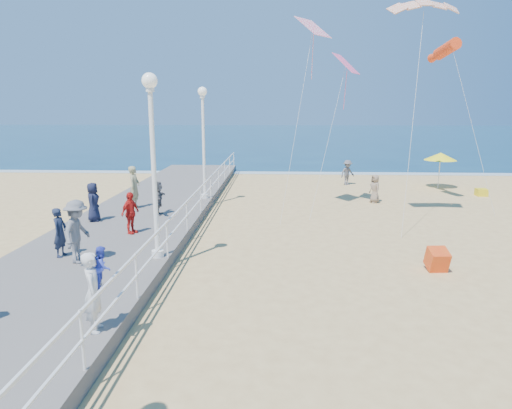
{
  "coord_description": "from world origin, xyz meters",
  "views": [
    {
      "loc": [
        -1.8,
        -12.86,
        4.79
      ],
      "look_at": [
        -2.5,
        2.0,
        1.6
      ],
      "focal_mm": 32.0,
      "sensor_mm": 36.0,
      "label": 1
    }
  ],
  "objects_px": {
    "woman_holding_toddler": "(94,292)",
    "spectator_0": "(60,232)",
    "spectator_5": "(158,198)",
    "beach_chair_right": "(481,192)",
    "beach_walker_c": "(375,189)",
    "beach_walker_a": "(347,173)",
    "lamp_post_mid": "(153,147)",
    "spectator_3": "(130,213)",
    "beach_umbrella": "(441,156)",
    "lamp_post_far": "(203,131)",
    "spectator_2": "(77,232)",
    "toddler_held": "(102,267)",
    "box_kite": "(437,261)",
    "spectator_4": "(93,202)",
    "spectator_6": "(134,187)"
  },
  "relations": [
    {
      "from": "spectator_4",
      "to": "beach_chair_right",
      "type": "distance_m",
      "value": 20.13
    },
    {
      "from": "spectator_2",
      "to": "beach_chair_right",
      "type": "xyz_separation_m",
      "value": [
        16.92,
        12.91,
        -1.11
      ]
    },
    {
      "from": "beach_walker_c",
      "to": "beach_umbrella",
      "type": "xyz_separation_m",
      "value": [
        4.72,
        4.45,
        1.19
      ]
    },
    {
      "from": "lamp_post_far",
      "to": "woman_holding_toddler",
      "type": "relative_size",
      "value": 3.26
    },
    {
      "from": "lamp_post_far",
      "to": "box_kite",
      "type": "xyz_separation_m",
      "value": [
        8.32,
        -8.75,
        -3.36
      ]
    },
    {
      "from": "toddler_held",
      "to": "spectator_3",
      "type": "xyz_separation_m",
      "value": [
        -1.7,
        6.95,
        -0.54
      ]
    },
    {
      "from": "lamp_post_mid",
      "to": "beach_walker_a",
      "type": "bearing_deg",
      "value": 63.07
    },
    {
      "from": "woman_holding_toddler",
      "to": "box_kite",
      "type": "distance_m",
      "value": 9.71
    },
    {
      "from": "spectator_3",
      "to": "beach_walker_c",
      "type": "height_order",
      "value": "spectator_3"
    },
    {
      "from": "lamp_post_mid",
      "to": "spectator_5",
      "type": "distance_m",
      "value": 6.13
    },
    {
      "from": "spectator_3",
      "to": "spectator_6",
      "type": "distance_m",
      "value": 4.28
    },
    {
      "from": "spectator_2",
      "to": "spectator_3",
      "type": "height_order",
      "value": "spectator_2"
    },
    {
      "from": "spectator_5",
      "to": "beach_chair_right",
      "type": "xyz_separation_m",
      "value": [
        16.15,
        6.92,
        -0.91
      ]
    },
    {
      "from": "beach_umbrella",
      "to": "spectator_6",
      "type": "bearing_deg",
      "value": -153.22
    },
    {
      "from": "woman_holding_toddler",
      "to": "beach_umbrella",
      "type": "bearing_deg",
      "value": -47.96
    },
    {
      "from": "lamp_post_mid",
      "to": "spectator_0",
      "type": "height_order",
      "value": "lamp_post_mid"
    },
    {
      "from": "beach_walker_c",
      "to": "beach_walker_a",
      "type": "bearing_deg",
      "value": 165.04
    },
    {
      "from": "woman_holding_toddler",
      "to": "toddler_held",
      "type": "distance_m",
      "value": 0.51
    },
    {
      "from": "lamp_post_far",
      "to": "beach_chair_right",
      "type": "height_order",
      "value": "lamp_post_far"
    },
    {
      "from": "toddler_held",
      "to": "beach_walker_c",
      "type": "relative_size",
      "value": 0.6
    },
    {
      "from": "beach_walker_c",
      "to": "woman_holding_toddler",
      "type": "bearing_deg",
      "value": -51.23
    },
    {
      "from": "beach_walker_a",
      "to": "woman_holding_toddler",
      "type": "bearing_deg",
      "value": -145.27
    },
    {
      "from": "spectator_0",
      "to": "spectator_6",
      "type": "height_order",
      "value": "spectator_6"
    },
    {
      "from": "spectator_6",
      "to": "beach_walker_a",
      "type": "height_order",
      "value": "spectator_6"
    },
    {
      "from": "spectator_5",
      "to": "beach_walker_c",
      "type": "bearing_deg",
      "value": -69.89
    },
    {
      "from": "box_kite",
      "to": "beach_walker_c",
      "type": "bearing_deg",
      "value": 84.58
    },
    {
      "from": "toddler_held",
      "to": "spectator_3",
      "type": "distance_m",
      "value": 7.17
    },
    {
      "from": "toddler_held",
      "to": "beach_umbrella",
      "type": "bearing_deg",
      "value": -47.87
    },
    {
      "from": "woman_holding_toddler",
      "to": "beach_chair_right",
      "type": "relative_size",
      "value": 2.97
    },
    {
      "from": "lamp_post_mid",
      "to": "spectator_3",
      "type": "bearing_deg",
      "value": 122.57
    },
    {
      "from": "spectator_0",
      "to": "spectator_2",
      "type": "relative_size",
      "value": 0.81
    },
    {
      "from": "spectator_3",
      "to": "woman_holding_toddler",
      "type": "bearing_deg",
      "value": -146.41
    },
    {
      "from": "spectator_3",
      "to": "beach_umbrella",
      "type": "xyz_separation_m",
      "value": [
        14.84,
        12.18,
        0.77
      ]
    },
    {
      "from": "lamp_post_far",
      "to": "toddler_held",
      "type": "xyz_separation_m",
      "value": [
        0.1,
        -13.45,
        -1.98
      ]
    },
    {
      "from": "woman_holding_toddler",
      "to": "box_kite",
      "type": "xyz_separation_m",
      "value": [
        8.37,
        4.84,
        -0.92
      ]
    },
    {
      "from": "spectator_0",
      "to": "beach_walker_c",
      "type": "bearing_deg",
      "value": -44.74
    },
    {
      "from": "beach_walker_a",
      "to": "spectator_5",
      "type": "bearing_deg",
      "value": -166.04
    },
    {
      "from": "beach_chair_right",
      "to": "woman_holding_toddler",
      "type": "bearing_deg",
      "value": -131.23
    },
    {
      "from": "beach_walker_c",
      "to": "spectator_0",
      "type": "bearing_deg",
      "value": -69.09
    },
    {
      "from": "woman_holding_toddler",
      "to": "beach_chair_right",
      "type": "bearing_deg",
      "value": -54.62
    },
    {
      "from": "woman_holding_toddler",
      "to": "spectator_0",
      "type": "xyz_separation_m",
      "value": [
        -2.84,
        4.51,
        -0.08
      ]
    },
    {
      "from": "spectator_6",
      "to": "spectator_0",
      "type": "bearing_deg",
      "value": -177.91
    },
    {
      "from": "lamp_post_far",
      "to": "spectator_2",
      "type": "distance_m",
      "value": 10.1
    },
    {
      "from": "beach_chair_right",
      "to": "beach_umbrella",
      "type": "bearing_deg",
      "value": 123.15
    },
    {
      "from": "lamp_post_far",
      "to": "toddler_held",
      "type": "bearing_deg",
      "value": -89.57
    },
    {
      "from": "spectator_3",
      "to": "beach_chair_right",
      "type": "height_order",
      "value": "spectator_3"
    },
    {
      "from": "lamp_post_mid",
      "to": "spectator_5",
      "type": "relative_size",
      "value": 3.76
    },
    {
      "from": "lamp_post_far",
      "to": "spectator_5",
      "type": "height_order",
      "value": "lamp_post_far"
    },
    {
      "from": "beach_umbrella",
      "to": "beach_chair_right",
      "type": "xyz_separation_m",
      "value": [
        1.54,
        -2.36,
        -1.71
      ]
    },
    {
      "from": "beach_walker_c",
      "to": "beach_umbrella",
      "type": "distance_m",
      "value": 6.6
    }
  ]
}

